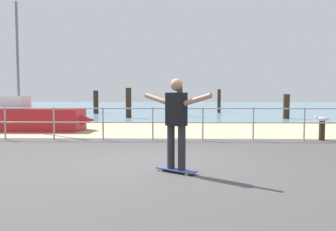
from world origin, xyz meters
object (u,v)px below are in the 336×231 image
(skateboarder, at_px, (176,118))
(seagull, at_px, (322,119))
(bollard_short, at_px, (322,131))
(sailboat, at_px, (31,118))
(skateboard, at_px, (176,170))

(skateboarder, distance_m, seagull, 6.32)
(bollard_short, bearing_deg, skateboarder, -136.03)
(sailboat, height_order, seagull, sailboat)
(skateboarder, height_order, seagull, skateboarder)
(sailboat, distance_m, skateboarder, 9.04)
(sailboat, distance_m, bollard_short, 10.67)
(seagull, bearing_deg, sailboat, 166.39)
(skateboard, bearing_deg, sailboat, 130.18)
(skateboarder, bearing_deg, bollard_short, 43.97)
(skateboard, bearing_deg, bollard_short, 43.97)
(skateboard, relative_size, skateboarder, 0.47)
(bollard_short, bearing_deg, sailboat, 166.38)
(bollard_short, bearing_deg, seagull, 163.32)
(sailboat, relative_size, bollard_short, 8.30)
(bollard_short, height_order, seagull, seagull)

